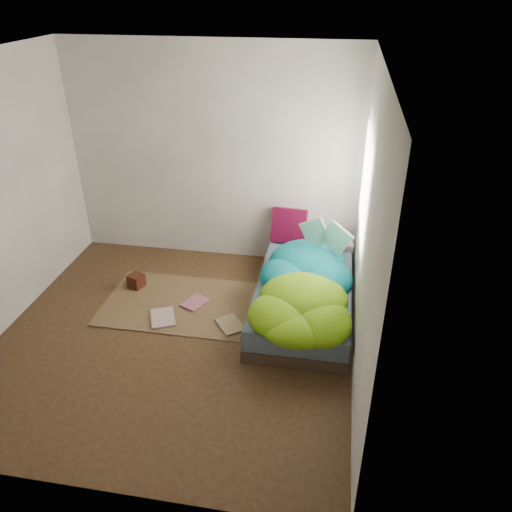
{
  "coord_description": "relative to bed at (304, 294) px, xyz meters",
  "views": [
    {
      "loc": [
        1.47,
        -3.77,
        3.17
      ],
      "look_at": [
        0.69,
        0.75,
        0.57
      ],
      "focal_mm": 35.0,
      "sensor_mm": 36.0,
      "label": 1
    }
  ],
  "objects": [
    {
      "name": "duvet",
      "position": [
        0.0,
        -0.22,
        0.34
      ],
      "size": [
        0.96,
        1.84,
        0.34
      ],
      "primitive_type": null,
      "color": "#08697F",
      "rests_on": "bed"
    },
    {
      "name": "wooden_box",
      "position": [
        -1.94,
        0.07,
        -0.08
      ],
      "size": [
        0.2,
        0.2,
        0.15
      ],
      "primitive_type": "cube",
      "rotation": [
        0.0,
        0.0,
        -0.38
      ],
      "color": "black",
      "rests_on": "rug"
    },
    {
      "name": "floor_book_b",
      "position": [
        -1.27,
        -0.11,
        -0.14
      ],
      "size": [
        0.31,
        0.34,
        0.03
      ],
      "primitive_type": "imported",
      "rotation": [
        0.0,
        0.0,
        -0.44
      ],
      "color": "pink",
      "rests_on": "rug"
    },
    {
      "name": "floor_book_a",
      "position": [
        -1.55,
        -0.53,
        -0.14
      ],
      "size": [
        0.36,
        0.41,
        0.03
      ],
      "primitive_type": "imported",
      "rotation": [
        0.0,
        0.0,
        0.41
      ],
      "color": "silver",
      "rests_on": "rug"
    },
    {
      "name": "ground",
      "position": [
        -1.22,
        -0.72,
        -0.17
      ],
      "size": [
        3.5,
        3.5,
        0.0
      ],
      "primitive_type": "cube",
      "color": "#3E2417",
      "rests_on": "ground"
    },
    {
      "name": "floor_book_c",
      "position": [
        -0.8,
        -0.55,
        -0.14
      ],
      "size": [
        0.37,
        0.38,
        0.02
      ],
      "primitive_type": "imported",
      "rotation": [
        0.0,
        0.0,
        0.66
      ],
      "color": "tan",
      "rests_on": "rug"
    },
    {
      "name": "rug",
      "position": [
        -1.37,
        -0.17,
        -0.16
      ],
      "size": [
        1.6,
        1.1,
        0.01
      ],
      "primitive_type": "cube",
      "color": "brown",
      "rests_on": "ground"
    },
    {
      "name": "room_walls",
      "position": [
        -1.21,
        -0.71,
        1.46
      ],
      "size": [
        3.54,
        3.54,
        2.62
      ],
      "color": "#B7B3AE",
      "rests_on": "ground"
    },
    {
      "name": "pillow_magenta",
      "position": [
        -0.27,
        0.88,
        0.38
      ],
      "size": [
        0.42,
        0.16,
        0.41
      ],
      "primitive_type": "cube",
      "rotation": [
        0.0,
        0.0,
        -0.09
      ],
      "color": "#49042B",
      "rests_on": "bed"
    },
    {
      "name": "open_book",
      "position": [
        0.17,
        0.31,
        0.66
      ],
      "size": [
        0.49,
        0.27,
        0.29
      ],
      "primitive_type": null,
      "rotation": [
        0.0,
        0.0,
        -0.36
      ],
      "color": "#2D8C3E",
      "rests_on": "duvet"
    },
    {
      "name": "bed",
      "position": [
        0.0,
        0.0,
        0.0
      ],
      "size": [
        1.0,
        2.0,
        0.34
      ],
      "color": "#382C1F",
      "rests_on": "ground"
    },
    {
      "name": "pillow_floral",
      "position": [
        0.22,
        0.82,
        0.23
      ],
      "size": [
        0.56,
        0.41,
        0.12
      ],
      "primitive_type": "cube",
      "rotation": [
        0.0,
        0.0,
        0.19
      ],
      "color": "silver",
      "rests_on": "bed"
    }
  ]
}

